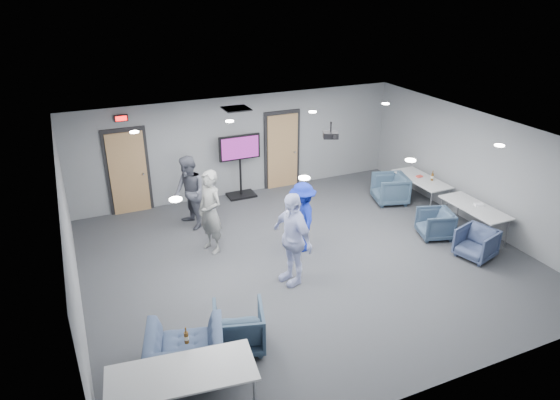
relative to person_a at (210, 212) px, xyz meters
name	(u,v)px	position (x,y,z in m)	size (l,w,h in m)	color
floor	(306,259)	(1.71, -1.21, -0.93)	(9.00, 9.00, 0.00)	#35383C
ceiling	(309,138)	(1.71, -1.21, 1.77)	(9.00, 9.00, 0.00)	silver
wall_back	(241,146)	(1.71, 2.79, 0.42)	(9.00, 0.02, 2.70)	gray
wall_front	(441,313)	(1.71, -5.21, 0.42)	(9.00, 0.02, 2.70)	gray
wall_left	(70,246)	(-2.79, -1.21, 0.42)	(0.02, 8.00, 2.70)	gray
wall_right	(478,170)	(6.21, -1.21, 0.42)	(0.02, 8.00, 2.70)	gray
door_left	(128,172)	(-1.29, 2.74, 0.14)	(1.06, 0.17, 2.24)	black
door_right	(282,151)	(2.91, 2.74, 0.14)	(1.06, 0.17, 2.24)	black
exit_sign	(121,118)	(-1.29, 2.72, 1.52)	(0.32, 0.08, 0.16)	black
hvac_diffuser	(236,109)	(1.21, 1.59, 1.76)	(0.60, 0.60, 0.03)	black
downlights	(309,138)	(1.71, -1.21, 1.76)	(6.18, 3.78, 0.02)	white
person_a	(210,212)	(0.00, 0.00, 0.00)	(0.68, 0.44, 1.85)	gray
person_b	(189,193)	(-0.13, 1.28, -0.04)	(0.86, 0.67, 1.77)	#535663
person_c	(292,238)	(1.08, -1.81, 0.02)	(1.11, 0.46, 1.89)	silver
person_d	(302,217)	(1.81, -0.77, -0.14)	(1.02, 0.58, 1.57)	#192AA3
chair_right_a	(390,189)	(5.06, 0.55, -0.54)	(0.82, 0.84, 0.77)	#3C5268
chair_right_b	(435,224)	(4.86, -1.49, -0.60)	(0.71, 0.73, 0.66)	#36485D
chair_right_c	(476,243)	(5.06, -2.57, -0.59)	(0.71, 0.73, 0.66)	#3B4867
chair_front_a	(239,327)	(-0.52, -3.21, -0.55)	(0.80, 0.82, 0.75)	#374A5F
chair_front_b	(186,352)	(-1.44, -3.43, -0.56)	(1.14, 0.99, 0.74)	#3C4B68
table_right_a	(421,180)	(5.71, 0.13, -0.24)	(0.70, 1.69, 0.73)	silver
table_right_b	(475,209)	(5.71, -1.77, -0.25)	(0.70, 1.68, 0.73)	silver
table_front_left	(182,375)	(-1.66, -4.21, -0.24)	(2.06, 1.07, 0.73)	silver
bottle_front	(186,337)	(-1.45, -3.66, -0.10)	(0.07, 0.07, 0.27)	#5C380F
bottle_right	(432,177)	(5.86, -0.09, -0.10)	(0.07, 0.07, 0.27)	#5C380F
snack_box	(419,176)	(5.72, 0.24, -0.18)	(0.16, 0.11, 0.04)	#D23F34
wrapper	(479,205)	(5.82, -1.76, -0.17)	(0.19, 0.13, 0.04)	white
tv_stand	(240,162)	(1.58, 2.54, 0.05)	(1.13, 0.54, 1.73)	black
projector	(331,135)	(2.67, -0.35, 1.48)	(0.40, 0.38, 0.35)	black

